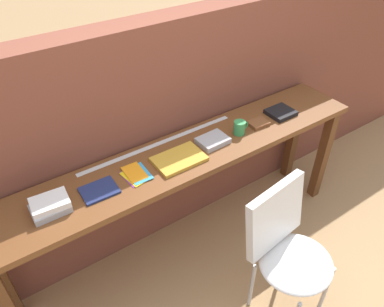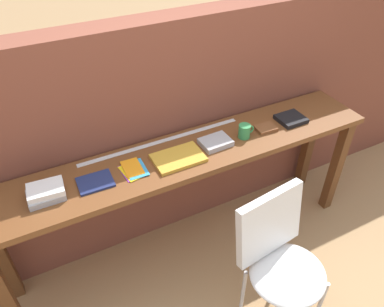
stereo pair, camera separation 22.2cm
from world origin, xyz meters
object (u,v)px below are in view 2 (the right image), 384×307
object	(u,v)px
chair_white_moulded	(281,257)
leather_journal_brown	(265,128)
book_stack_leftmost	(46,193)
book_repair_rightmost	(291,119)
pamphlet_pile_colourful	(133,170)
book_open_centre	(178,158)
mug	(245,131)
magazine_cycling	(95,182)

from	to	relation	value
chair_white_moulded	leather_journal_brown	world-z (taller)	leather_journal_brown
book_stack_leftmost	book_repair_rightmost	size ratio (longest dim) A/B	1.10
pamphlet_pile_colourful	book_open_centre	bearing A→B (deg)	-5.60
chair_white_moulded	pamphlet_pile_colourful	bearing A→B (deg)	130.98
chair_white_moulded	leather_journal_brown	size ratio (longest dim) A/B	6.86
chair_white_moulded	book_repair_rightmost	xyz separation A→B (m)	(0.54, 0.68, 0.37)
pamphlet_pile_colourful	mug	bearing A→B (deg)	-1.08
pamphlet_pile_colourful	book_repair_rightmost	xyz separation A→B (m)	(1.13, 0.00, 0.01)
chair_white_moulded	pamphlet_pile_colourful	distance (m)	0.97
book_stack_leftmost	mug	bearing A→B (deg)	-0.76
mug	book_repair_rightmost	distance (m)	0.39
chair_white_moulded	magazine_cycling	bearing A→B (deg)	140.32
magazine_cycling	pamphlet_pile_colourful	bearing A→B (deg)	2.86
book_open_centre	mug	xyz separation A→B (m)	(0.47, 0.01, 0.03)
book_repair_rightmost	chair_white_moulded	bearing A→B (deg)	-128.63
pamphlet_pile_colourful	book_repair_rightmost	distance (m)	1.13
pamphlet_pile_colourful	leather_journal_brown	distance (m)	0.91
pamphlet_pile_colourful	leather_journal_brown	world-z (taller)	leather_journal_brown
book_stack_leftmost	mug	world-z (taller)	mug
magazine_cycling	pamphlet_pile_colourful	size ratio (longest dim) A/B	1.00
chair_white_moulded	book_stack_leftmost	bearing A→B (deg)	147.50
book_stack_leftmost	pamphlet_pile_colourful	xyz separation A→B (m)	(0.48, -0.00, -0.03)
book_open_centre	leather_journal_brown	size ratio (longest dim) A/B	2.29
book_open_centre	leather_journal_brown	bearing A→B (deg)	1.20
mug	book_repair_rightmost	bearing A→B (deg)	2.13
magazine_cycling	book_open_centre	xyz separation A→B (m)	(0.49, -0.02, 0.00)
book_open_centre	magazine_cycling	bearing A→B (deg)	177.22
book_stack_leftmost	book_open_centre	xyz separation A→B (m)	(0.75, -0.03, -0.02)
book_stack_leftmost	book_repair_rightmost	distance (m)	1.61
book_stack_leftmost	pamphlet_pile_colourful	bearing A→B (deg)	-0.25
mug	magazine_cycling	bearing A→B (deg)	179.44
leather_journal_brown	book_repair_rightmost	world-z (taller)	book_repair_rightmost
pamphlet_pile_colourful	book_stack_leftmost	bearing A→B (deg)	179.75
book_open_centre	pamphlet_pile_colourful	bearing A→B (deg)	174.17
book_stack_leftmost	magazine_cycling	world-z (taller)	book_stack_leftmost
book_open_centre	book_repair_rightmost	world-z (taller)	book_repair_rightmost
pamphlet_pile_colourful	leather_journal_brown	size ratio (longest dim) A/B	1.46
chair_white_moulded	leather_journal_brown	distance (m)	0.83
mug	leather_journal_brown	world-z (taller)	mug
chair_white_moulded	book_repair_rightmost	world-z (taller)	book_repair_rightmost
magazine_cycling	book_repair_rightmost	distance (m)	1.35
magazine_cycling	mug	xyz separation A→B (m)	(0.97, -0.01, 0.04)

